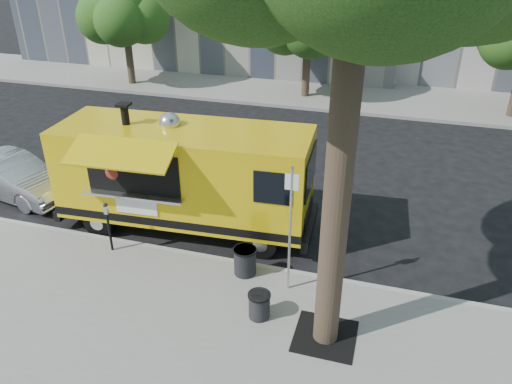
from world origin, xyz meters
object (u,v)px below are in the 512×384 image
sign_post (290,223)px  food_truck (183,175)px  far_tree_b (309,15)px  trash_bin_right (259,304)px  sedan (13,177)px  parking_meter (108,221)px  trash_bin_left (245,260)px  far_tree_a (124,9)px

sign_post → food_truck: food_truck is taller
far_tree_b → trash_bin_right: size_ratio=9.62×
sign_post → sedan: size_ratio=0.77×
parking_meter → trash_bin_left: parking_meter is taller
far_tree_b → sign_post: (2.55, -14.25, -1.98)m
food_truck → far_tree_a: bearing=121.3°
trash_bin_right → sedan: bearing=159.9°
far_tree_a → sign_post: bearing=-50.2°
sedan → trash_bin_left: sedan is taller
parking_meter → trash_bin_right: (4.19, -1.26, -0.53)m
far_tree_a → sign_post: size_ratio=1.79×
trash_bin_left → parking_meter: bearing=-179.2°
food_truck → sedan: food_truck is taller
sedan → trash_bin_right: (8.65, -3.17, -0.19)m
trash_bin_right → food_truck: bearing=134.3°
far_tree_b → trash_bin_left: far_tree_b is taller
far_tree_a → sedan: size_ratio=1.37×
sign_post → trash_bin_left: bearing=167.0°
parking_meter → sedan: (-4.46, 1.91, -0.34)m
parking_meter → trash_bin_left: 3.50m
sign_post → trash_bin_right: 1.79m
far_tree_a → food_truck: size_ratio=0.77×
parking_meter → trash_bin_right: 4.41m
far_tree_b → sedan: bearing=-118.0°
sedan → sign_post: bearing=-92.7°
sedan → trash_bin_right: sedan is taller
sign_post → trash_bin_left: size_ratio=4.52×
far_tree_b → parking_meter: (-2.00, -14.05, -2.85)m
sign_post → trash_bin_right: (-0.36, -1.06, -1.39)m
far_tree_a → trash_bin_right: (11.19, -14.91, -3.32)m
parking_meter → sedan: bearing=156.8°
sign_post → trash_bin_right: sign_post is taller
far_tree_a → trash_bin_left: bearing=-52.4°
parking_meter → sedan: 4.86m
sedan → trash_bin_right: bearing=-99.7°
far_tree_a → far_tree_b: size_ratio=0.97×
far_tree_b → parking_meter: far_tree_b is taller
far_tree_b → parking_meter: size_ratio=4.12×
food_truck → parking_meter: bearing=-129.1°
sedan → trash_bin_left: bearing=-92.8°
parking_meter → trash_bin_left: (3.47, 0.05, -0.48)m
far_tree_a → sign_post: 18.14m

